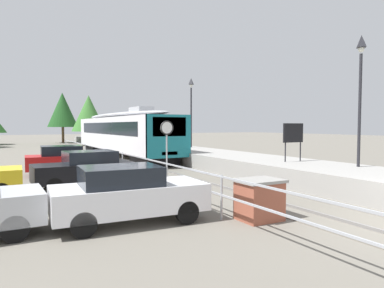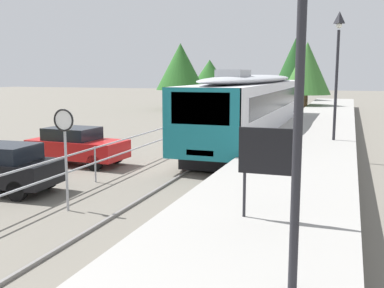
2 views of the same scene
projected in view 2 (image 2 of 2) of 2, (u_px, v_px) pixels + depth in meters
name	position (u px, v px, depth m)	size (l,w,h in m)	color
ground_plane	(196.00, 142.00, 25.05)	(160.00, 160.00, 0.00)	#6B665B
track_rails	(250.00, 144.00, 24.07)	(3.20, 60.00, 0.14)	#6B665B
commuter_train	(254.00, 103.00, 24.51)	(2.82, 18.86, 3.74)	silver
station_platform	(314.00, 139.00, 22.96)	(3.90, 60.00, 0.90)	#999691
platform_lamp_mid_platform	(338.00, 51.00, 18.99)	(0.34, 0.34, 5.35)	#232328
platform_notice_board	(270.00, 155.00, 8.78)	(1.20, 0.08, 1.80)	#232328
speed_limit_sign	(64.00, 134.00, 12.20)	(0.61, 0.10, 2.81)	#9EA0A5
carpark_fence	(95.00, 156.00, 15.67)	(0.06, 36.06, 1.25)	#9EA0A5
parked_hatchback_red	(77.00, 146.00, 18.76)	(4.08, 1.95, 1.53)	red
tree_behind_carpark	(210.00, 76.00, 52.25)	(4.96, 4.96, 5.23)	brown
tree_behind_station_far	(295.00, 62.00, 48.33)	(4.26, 4.26, 7.36)	brown
tree_distant_left	(307.00, 68.00, 40.18)	(4.26, 4.26, 6.43)	brown
tree_distant_centre	(180.00, 67.00, 46.28)	(4.98, 4.98, 6.72)	brown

